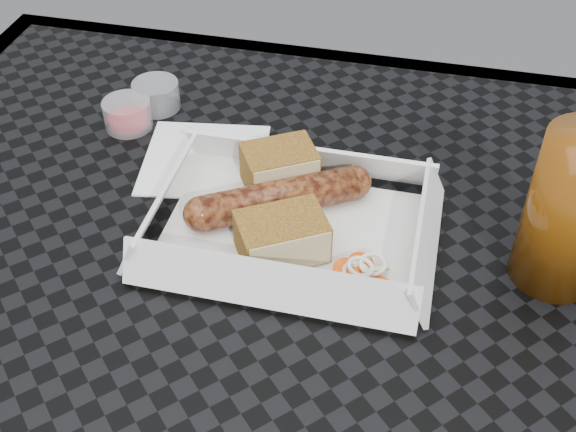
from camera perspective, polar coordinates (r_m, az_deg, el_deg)
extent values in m
cube|color=black|center=(0.61, -4.92, -5.83)|extent=(0.80, 0.80, 0.01)
cube|color=black|center=(0.91, 2.35, 11.91)|extent=(0.80, 0.03, 0.03)
cylinder|color=black|center=(1.21, -15.06, -2.56)|extent=(0.03, 0.03, 0.73)
cylinder|color=black|center=(1.12, 19.42, -8.27)|extent=(0.03, 0.03, 0.73)
cube|color=white|center=(0.64, 0.20, -1.27)|extent=(0.22, 0.15, 0.00)
cylinder|color=brown|center=(0.65, -0.67, 1.44)|extent=(0.14, 0.10, 0.03)
sphere|color=brown|center=(0.67, 5.23, 2.65)|extent=(0.03, 0.03, 0.03)
sphere|color=brown|center=(0.63, -6.86, 0.15)|extent=(0.03, 0.03, 0.03)
cube|color=olive|center=(0.67, -0.68, 3.84)|extent=(0.08, 0.07, 0.04)
cube|color=olive|center=(0.61, -0.50, -1.62)|extent=(0.09, 0.08, 0.04)
cylinder|color=#FB530A|center=(0.61, 5.59, -4.05)|extent=(0.02, 0.02, 0.00)
torus|color=white|center=(0.60, 6.26, -4.54)|extent=(0.02, 0.02, 0.00)
cube|color=#B2D17F|center=(0.61, 6.64, -4.06)|extent=(0.02, 0.02, 0.00)
cube|color=white|center=(0.73, -6.58, 4.47)|extent=(0.14, 0.14, 0.00)
cylinder|color=#990B0C|center=(0.78, -12.56, 7.87)|extent=(0.05, 0.05, 0.03)
cylinder|color=silver|center=(0.80, -10.37, 9.37)|extent=(0.05, 0.05, 0.03)
cylinder|color=#5F2F08|center=(0.60, 21.47, 0.31)|extent=(0.07, 0.07, 0.14)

